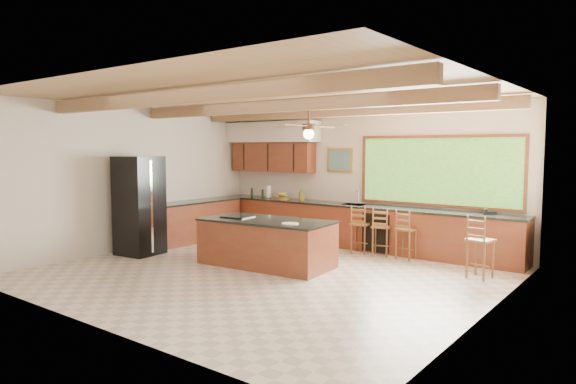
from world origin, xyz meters
The scene contains 9 objects.
ground centered at (0.00, 0.00, 0.00)m, with size 7.20×7.20×0.00m, color beige.
room_shell centered at (-0.17, 0.65, 2.21)m, with size 7.27×6.54×3.02m.
counter_run centered at (-0.82, 2.52, 0.46)m, with size 7.12×3.10×1.24m.
island centered at (-0.39, 0.45, 0.42)m, with size 2.49×1.33×0.86m.
refrigerator centered at (-3.05, -0.31, 0.98)m, with size 0.84×0.82×1.96m.
bar_stool_a centered at (0.89, 2.40, 0.57)m, with size 0.43×0.43×0.97m.
bar_stool_b centered at (0.42, 2.40, 0.58)m, with size 0.41×0.41×0.98m.
bar_stool_c centered at (1.41, 2.40, 0.57)m, with size 0.35×0.35×0.96m.
bar_stool_d centered at (2.98, 1.79, 0.62)m, with size 0.44×0.44×1.04m.
Camera 1 is at (5.45, -6.61, 2.13)m, focal length 32.00 mm.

